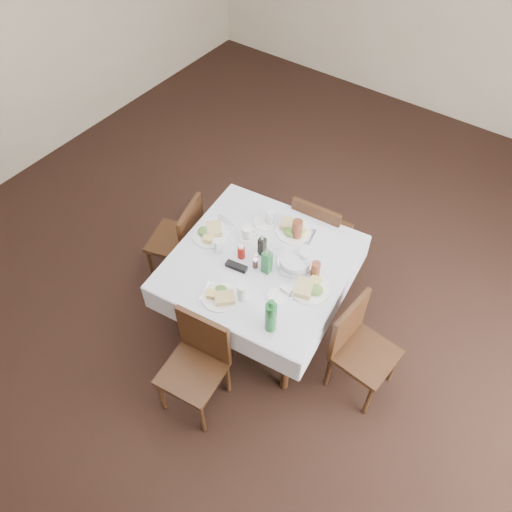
# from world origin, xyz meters

# --- Properties ---
(ground_plane) EXTENTS (7.00, 7.00, 0.00)m
(ground_plane) POSITION_xyz_m (0.00, 0.00, 0.00)
(ground_plane) COLOR black
(room_shell) EXTENTS (6.04, 7.04, 2.80)m
(room_shell) POSITION_xyz_m (0.00, 0.00, 1.71)
(room_shell) COLOR #BFAC8F
(room_shell) RESTS_ON ground
(dining_table) EXTENTS (1.37, 1.37, 0.76)m
(dining_table) POSITION_xyz_m (0.22, -0.24, 0.68)
(dining_table) COLOR black
(dining_table) RESTS_ON ground
(chair_north) EXTENTS (0.44, 0.44, 0.87)m
(chair_north) POSITION_xyz_m (0.30, 0.47, 0.50)
(chair_north) COLOR black
(chair_north) RESTS_ON ground
(chair_south) EXTENTS (0.44, 0.44, 0.84)m
(chair_south) POSITION_xyz_m (0.23, -1.01, 0.48)
(chair_south) COLOR black
(chair_south) RESTS_ON ground
(chair_east) EXTENTS (0.43, 0.43, 0.84)m
(chair_east) POSITION_xyz_m (1.06, -0.27, 0.48)
(chair_east) COLOR black
(chair_east) RESTS_ON ground
(chair_west) EXTENTS (0.49, 0.49, 0.83)m
(chair_west) POSITION_xyz_m (-0.60, -0.21, 0.48)
(chair_west) COLOR black
(chair_west) RESTS_ON ground
(meal_north) EXTENTS (0.28, 0.28, 0.06)m
(meal_north) POSITION_xyz_m (0.24, 0.14, 0.79)
(meal_north) COLOR white
(meal_north) RESTS_ON dining_table
(meal_south) EXTENTS (0.25, 0.25, 0.05)m
(meal_south) POSITION_xyz_m (0.19, -0.67, 0.78)
(meal_south) COLOR white
(meal_south) RESTS_ON dining_table
(meal_east) EXTENTS (0.28, 0.28, 0.06)m
(meal_east) POSITION_xyz_m (0.64, -0.26, 0.79)
(meal_east) COLOR white
(meal_east) RESTS_ON dining_table
(meal_west) EXTENTS (0.27, 0.27, 0.06)m
(meal_west) POSITION_xyz_m (-0.24, -0.26, 0.79)
(meal_west) COLOR white
(meal_west) RESTS_ON dining_table
(side_plate_a) EXTENTS (0.18, 0.18, 0.01)m
(side_plate_a) POSITION_xyz_m (0.03, 0.08, 0.77)
(side_plate_a) COLOR white
(side_plate_a) RESTS_ON dining_table
(side_plate_b) EXTENTS (0.15, 0.15, 0.01)m
(side_plate_b) POSITION_xyz_m (0.49, -0.43, 0.77)
(side_plate_b) COLOR white
(side_plate_b) RESTS_ON dining_table
(water_n) EXTENTS (0.07, 0.07, 0.13)m
(water_n) POSITION_xyz_m (0.05, 0.11, 0.83)
(water_n) COLOR silver
(water_n) RESTS_ON dining_table
(water_s) EXTENTS (0.07, 0.07, 0.13)m
(water_s) POSITION_xyz_m (0.31, -0.58, 0.83)
(water_s) COLOR silver
(water_s) RESTS_ON dining_table
(water_e) EXTENTS (0.06, 0.06, 0.12)m
(water_e) POSITION_xyz_m (0.48, -0.09, 0.82)
(water_e) COLOR silver
(water_e) RESTS_ON dining_table
(water_w) EXTENTS (0.06, 0.06, 0.12)m
(water_w) POSITION_xyz_m (-0.09, -0.35, 0.82)
(water_w) COLOR silver
(water_w) RESTS_ON dining_table
(iced_tea_a) EXTENTS (0.08, 0.08, 0.16)m
(iced_tea_a) POSITION_xyz_m (0.30, 0.10, 0.84)
(iced_tea_a) COLOR brown
(iced_tea_a) RESTS_ON dining_table
(iced_tea_b) EXTENTS (0.07, 0.07, 0.14)m
(iced_tea_b) POSITION_xyz_m (0.61, -0.14, 0.83)
(iced_tea_b) COLOR brown
(iced_tea_b) RESTS_ON dining_table
(bread_basket) EXTENTS (0.25, 0.25, 0.08)m
(bread_basket) POSITION_xyz_m (0.44, -0.14, 0.80)
(bread_basket) COLOR silver
(bread_basket) RESTS_ON dining_table
(oil_cruet_dark) EXTENTS (0.05, 0.05, 0.20)m
(oil_cruet_dark) POSITION_xyz_m (0.18, -0.18, 0.85)
(oil_cruet_dark) COLOR black
(oil_cruet_dark) RESTS_ON dining_table
(oil_cruet_green) EXTENTS (0.06, 0.06, 0.25)m
(oil_cruet_green) POSITION_xyz_m (0.30, -0.29, 0.87)
(oil_cruet_green) COLOR #1A6128
(oil_cruet_green) RESTS_ON dining_table
(ketchup_bottle) EXTENTS (0.05, 0.05, 0.12)m
(ketchup_bottle) POSITION_xyz_m (0.08, -0.29, 0.82)
(ketchup_bottle) COLOR maroon
(ketchup_bottle) RESTS_ON dining_table
(salt_shaker) EXTENTS (0.03, 0.03, 0.07)m
(salt_shaker) POSITION_xyz_m (0.19, -0.26, 0.80)
(salt_shaker) COLOR white
(salt_shaker) RESTS_ON dining_table
(pepper_shaker) EXTENTS (0.04, 0.04, 0.09)m
(pepper_shaker) POSITION_xyz_m (0.22, -0.31, 0.80)
(pepper_shaker) COLOR #3F2921
(pepper_shaker) RESTS_ON dining_table
(coffee_mug) EXTENTS (0.14, 0.13, 0.10)m
(coffee_mug) POSITION_xyz_m (0.01, -0.11, 0.81)
(coffee_mug) COLOR white
(coffee_mug) RESTS_ON dining_table
(sunglasses) EXTENTS (0.17, 0.08, 0.03)m
(sunglasses) POSITION_xyz_m (0.11, -0.40, 0.78)
(sunglasses) COLOR black
(sunglasses) RESTS_ON dining_table
(green_bottle) EXTENTS (0.08, 0.08, 0.29)m
(green_bottle) POSITION_xyz_m (0.59, -0.67, 0.89)
(green_bottle) COLOR #1A6128
(green_bottle) RESTS_ON dining_table
(sugar_caddy) EXTENTS (0.09, 0.05, 0.04)m
(sugar_caddy) POSITION_xyz_m (0.52, -0.37, 0.78)
(sugar_caddy) COLOR white
(sugar_caddy) RESTS_ON dining_table
(cutlery_n) EXTENTS (0.08, 0.18, 0.01)m
(cutlery_n) POSITION_xyz_m (0.39, 0.16, 0.77)
(cutlery_n) COLOR silver
(cutlery_n) RESTS_ON dining_table
(cutlery_s) EXTENTS (0.08, 0.17, 0.01)m
(cutlery_s) POSITION_xyz_m (0.07, -0.68, 0.77)
(cutlery_s) COLOR silver
(cutlery_s) RESTS_ON dining_table
(cutlery_e) EXTENTS (0.16, 0.09, 0.01)m
(cutlery_e) POSITION_xyz_m (0.64, -0.36, 0.77)
(cutlery_e) COLOR silver
(cutlery_e) RESTS_ON dining_table
(cutlery_w) EXTENTS (0.17, 0.06, 0.01)m
(cutlery_w) POSITION_xyz_m (-0.23, -0.07, 0.77)
(cutlery_w) COLOR silver
(cutlery_w) RESTS_ON dining_table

